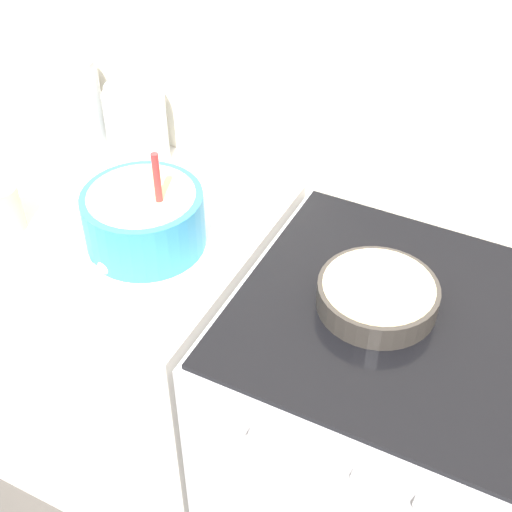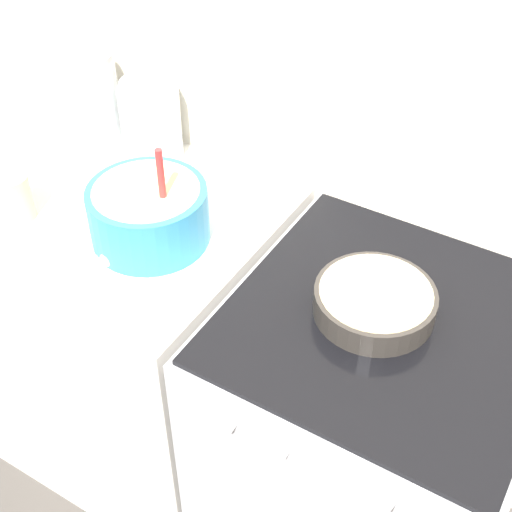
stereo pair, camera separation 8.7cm
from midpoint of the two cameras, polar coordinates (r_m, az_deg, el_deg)
wall_back at (r=1.72m, az=7.17°, el=13.41°), size 4.48×0.05×2.40m
countertop_cabinet at (r=2.09m, az=-8.14°, el=-6.46°), size 0.74×0.68×0.92m
stove at (r=1.87m, az=10.26°, el=-14.89°), size 0.67×0.69×0.92m
mixing_bowl at (r=1.64m, az=-7.10°, el=3.53°), size 0.27×0.27×0.26m
baking_pan at (r=1.50m, az=11.12°, el=-3.61°), size 0.25×0.25×0.06m
storage_jar_left at (r=2.02m, az=-11.48°, el=11.81°), size 0.13×0.13×0.25m
storage_jar_middle at (r=1.92m, az=-7.07°, el=10.24°), size 0.16×0.16×0.22m
tin_can at (r=1.79m, az=-17.45°, el=4.48°), size 0.08×0.08×0.12m
recipe_page at (r=1.69m, az=-12.86°, el=0.83°), size 0.21×0.22×0.01m
measuring_spoon at (r=1.63m, az=-10.61°, el=-0.19°), size 0.12×0.04×0.04m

